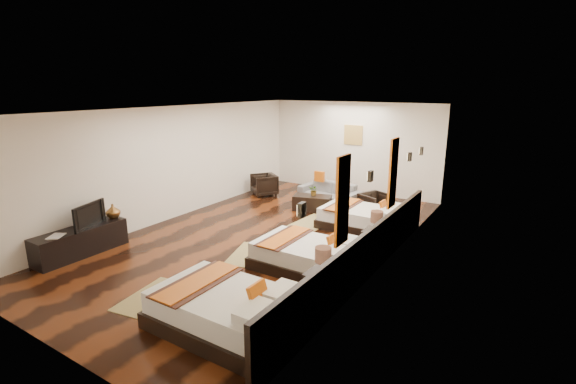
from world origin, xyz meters
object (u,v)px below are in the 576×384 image
Objects in this scene: bed_near at (230,311)px; book at (50,236)px; table_plant at (314,190)px; bed_mid at (310,256)px; figurine at (113,211)px; sofa at (330,192)px; coffee_table at (312,203)px; bed_far at (365,218)px; nightstand_b at (375,239)px; tv_console at (81,241)px; nightstand_a at (322,284)px; armchair_left at (264,185)px; armchair_right at (375,205)px; tv at (86,215)px.

bed_near reaches higher than book.
bed_mid is at bearing -62.10° from table_plant.
sofa is at bearing 65.72° from figurine.
coffee_table is at bearing -108.55° from table_plant.
table_plant is (2.44, 4.38, -0.16)m from figurine.
nightstand_b is (0.75, -1.29, 0.06)m from bed_far.
tv_console is (-4.20, 0.40, -0.01)m from bed_near.
book is (-4.95, -1.45, 0.24)m from nightstand_a.
nightstand_b reaches higher than bed_far.
bed_far reaches higher than coffee_table.
tv_console is at bearing -90.00° from figurine.
bed_near is 3.02× the size of armchair_left.
nightstand_b is 5.17m from armchair_left.
bed_near is at bearing -89.95° from bed_mid.
tv_console is at bearing -115.43° from coffee_table.
tv is at bearing 166.99° from armchair_right.
nightstand_a is 5.16m from book.
table_plant reaches higher than tv_console.
tv reaches higher than figurine.
coffee_table is (-1.77, 5.50, -0.08)m from bed_near.
nightstand_b reaches higher than bed_near.
table_plant is at bearing 107.51° from bed_near.
book is (-4.20, -0.16, 0.28)m from bed_near.
nightstand_a reaches higher than nightstand_b.
nightstand_a reaches higher than bed_far.
nightstand_b is (0.75, 3.55, 0.03)m from bed_near.
bed_near is 4.22m from tv.
tv reaches higher than table_plant.
tv_console reaches higher than coffee_table.
book is 1.04× the size of figurine.
nightstand_a is at bearing -90.00° from nightstand_b.
bed_far is 2.92× the size of armchair_right.
bed_mid is 1.22m from nightstand_a.
bed_mid is 5.37m from armchair_left.
bed_near is at bearing 2.23° from book.
bed_mid is 2.59m from bed_far.
bed_far is at bearing -36.43° from sofa.
figurine is at bearing -178.76° from nightstand_a.
bed_near is 3.63m from nightstand_b.
armchair_left reaches higher than armchair_right.
bed_mid is 1.09× the size of sofa.
nightstand_a reaches higher than coffee_table.
bed_far is at bearing -62.21° from tv.
coffee_table is at bearing 60.73° from figurine.
armchair_left is (-3.77, 6.07, 0.04)m from bed_near.
nightstand_a is at bearing -78.08° from bed_far.
armchair_right is at bearing 100.89° from nightstand_a.
nightstand_b is at bearing -37.74° from coffee_table.
nightstand_b is at bearing 36.92° from book.
book is 7.15m from sofa.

